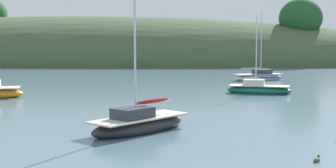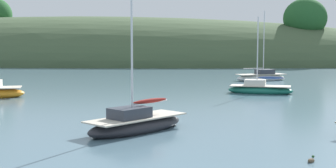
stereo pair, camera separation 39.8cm
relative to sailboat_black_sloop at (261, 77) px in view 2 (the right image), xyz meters
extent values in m
ellipsoid|color=#425638|center=(-32.98, 38.63, -0.35)|extent=(150.00, 36.00, 17.76)
ellipsoid|color=#235628|center=(11.01, 33.55, 7.78)|extent=(7.39, 6.72, 6.72)
ellipsoid|color=white|center=(-0.04, -0.02, -0.10)|extent=(5.77, 4.02, 0.88)
cube|color=beige|center=(-0.04, -0.02, 0.29)|extent=(5.31, 3.70, 0.06)
cube|color=#333842|center=(0.36, 0.17, 0.55)|extent=(2.11, 1.85, 0.51)
cylinder|color=silver|center=(0.21, 0.10, 3.53)|extent=(0.09, 0.09, 6.47)
cylinder|color=silver|center=(-0.84, -0.39, 0.92)|extent=(2.12, 1.04, 0.07)
ellipsoid|color=#196B56|center=(-1.44, -12.24, -0.13)|extent=(5.12, 2.60, 0.78)
cube|color=beige|center=(-1.44, -12.24, 0.22)|extent=(4.71, 2.40, 0.06)
cube|color=silver|center=(-1.82, -12.16, 0.46)|extent=(1.75, 1.37, 0.47)
cylinder|color=silver|center=(-1.68, -12.19, 2.85)|extent=(0.09, 0.09, 5.26)
cylinder|color=silver|center=(-0.67, -12.40, 0.82)|extent=(2.03, 0.48, 0.07)
ellipsoid|color=#2D4784|center=(-0.67, -12.40, 0.87)|extent=(1.97, 0.59, 0.20)
ellipsoid|color=#232328|center=(-8.47, -28.05, -0.12)|extent=(4.57, 5.15, 0.83)
cube|color=beige|center=(-8.47, -28.05, 0.25)|extent=(4.21, 4.74, 0.06)
cube|color=#333842|center=(-8.72, -28.37, 0.50)|extent=(1.92, 2.01, 0.49)
cylinder|color=silver|center=(-8.63, -28.25, 3.69)|extent=(0.09, 0.09, 6.88)
cylinder|color=silver|center=(-7.96, -27.40, 0.86)|extent=(1.39, 1.75, 0.07)
ellipsoid|color=maroon|center=(-7.96, -27.40, 0.91)|extent=(1.44, 1.76, 0.20)
ellipsoid|color=brown|center=(-2.03, -32.68, -0.30)|extent=(0.34, 0.38, 0.16)
sphere|color=#1E4723|center=(-1.95, -32.56, -0.19)|extent=(0.09, 0.09, 0.09)
cone|color=gold|center=(-1.91, -32.51, -0.20)|extent=(0.06, 0.06, 0.04)
cone|color=brown|center=(-2.12, -32.81, -0.27)|extent=(0.10, 0.10, 0.08)
camera|label=1|loc=(-5.73, -47.56, 3.49)|focal=48.92mm
camera|label=2|loc=(-5.34, -47.53, 3.49)|focal=48.92mm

